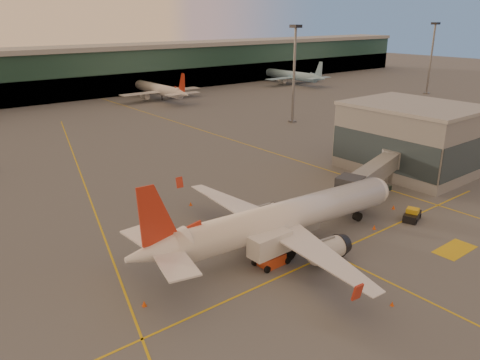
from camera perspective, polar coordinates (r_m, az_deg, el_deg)
ground at (r=53.16m, az=11.56°, el=-12.40°), size 600.00×600.00×0.00m
taxi_markings at (r=82.59m, az=-16.29°, el=-1.01°), size 100.12×173.00×0.01m
terminal at (r=174.50m, az=-27.25°, el=11.05°), size 400.00×20.00×17.60m
gate_building at (r=92.75m, az=20.17°, el=4.85°), size 18.40×22.40×12.60m
mast_east_near at (r=128.45m, az=6.64°, el=13.51°), size 2.40×2.40×25.60m
mast_east_far at (r=191.00m, az=22.34°, el=14.12°), size 2.40×2.40×25.60m
main_airplane at (r=58.09m, az=4.87°, el=-4.90°), size 39.15×35.33×11.81m
jet_bridge at (r=78.37m, az=16.37°, el=1.01°), size 22.09×8.85×5.85m
catering_truck at (r=54.81m, az=3.71°, el=-8.21°), size 5.29×2.46×4.07m
gpu_cart at (r=72.67m, az=20.25°, el=-3.83°), size 1.85×1.16×1.05m
pushback_tug at (r=71.42m, az=20.27°, el=-4.06°), size 3.84×2.83×1.77m
cone_nose at (r=74.60m, az=18.21°, el=-3.17°), size 0.50×0.50×0.64m
cone_tail at (r=49.60m, az=-11.61°, el=-14.53°), size 0.49×0.49×0.63m
cone_wing_right at (r=51.11m, az=18.06°, el=-14.14°), size 0.39×0.39×0.49m
cone_wing_left at (r=72.62m, az=-6.03°, el=-2.89°), size 0.46×0.46×0.59m
cone_fwd at (r=66.97m, az=16.05°, el=-5.55°), size 0.48×0.48×0.61m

